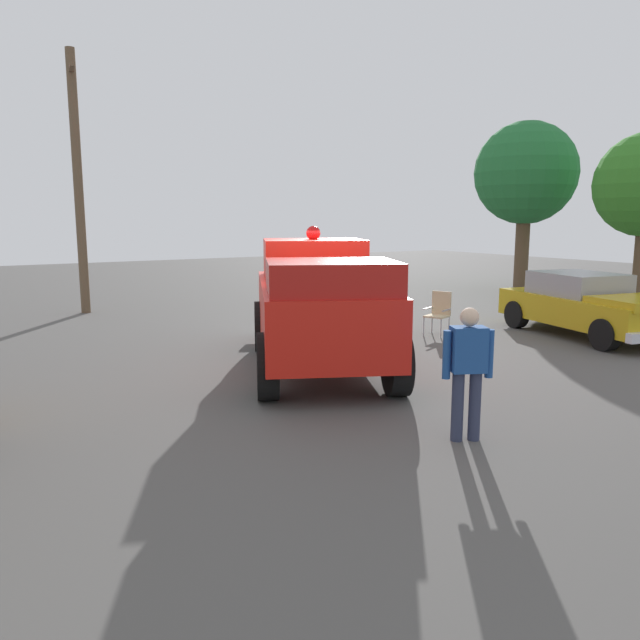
# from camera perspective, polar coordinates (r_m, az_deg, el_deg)

# --- Properties ---
(ground_plane) EXTENTS (60.00, 60.00, 0.00)m
(ground_plane) POSITION_cam_1_polar(r_m,az_deg,el_deg) (11.60, -0.40, -4.30)
(ground_plane) COLOR #514F4C
(vintage_fire_truck) EXTENTS (4.52, 6.31, 2.59)m
(vintage_fire_truck) POSITION_cam_1_polar(r_m,az_deg,el_deg) (11.34, -0.13, 1.55)
(vintage_fire_truck) COLOR black
(vintage_fire_truck) RESTS_ON ground
(classic_hot_rod) EXTENTS (2.71, 4.65, 1.46)m
(classic_hot_rod) POSITION_cam_1_polar(r_m,az_deg,el_deg) (15.68, 23.40, 1.31)
(classic_hot_rod) COLOR black
(classic_hot_rod) RESTS_ON ground
(lawn_chair_by_car) EXTENTS (0.64, 0.64, 1.02)m
(lawn_chair_by_car) POSITION_cam_1_polar(r_m,az_deg,el_deg) (14.90, 10.90, 0.92)
(lawn_chair_by_car) COLOR #B7BABF
(lawn_chair_by_car) RESTS_ON ground
(lawn_chair_spare) EXTENTS (0.57, 0.58, 1.02)m
(lawn_chair_spare) POSITION_cam_1_polar(r_m,az_deg,el_deg) (19.56, 25.27, 2.19)
(lawn_chair_spare) COLOR #B7BABF
(lawn_chair_spare) RESTS_ON ground
(spectator_standing) EXTENTS (0.62, 0.42, 1.68)m
(spectator_standing) POSITION_cam_1_polar(r_m,az_deg,el_deg) (7.83, 13.43, -4.04)
(spectator_standing) COLOR #2D334C
(spectator_standing) RESTS_ON ground
(oak_tree_distant) EXTENTS (3.76, 3.76, 6.24)m
(oak_tree_distant) POSITION_cam_1_polar(r_m,az_deg,el_deg) (24.72, 18.41, 12.61)
(oak_tree_distant) COLOR brown
(oak_tree_distant) RESTS_ON ground
(utility_pole) EXTENTS (0.38, 1.70, 7.33)m
(utility_pole) POSITION_cam_1_polar(r_m,az_deg,el_deg) (19.16, -21.38, 11.97)
(utility_pole) COLOR brown
(utility_pole) RESTS_ON ground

